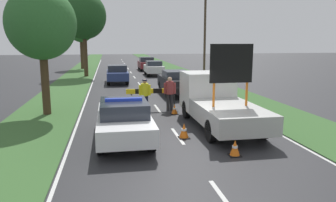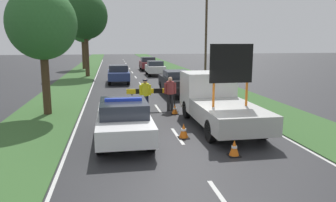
# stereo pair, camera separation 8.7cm
# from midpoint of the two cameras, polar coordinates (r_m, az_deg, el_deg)

# --- Properties ---
(ground_plane) EXTENTS (160.00, 160.00, 0.00)m
(ground_plane) POSITION_cam_midpoint_polar(r_m,az_deg,el_deg) (11.69, 2.34, -7.27)
(ground_plane) COLOR #28282B
(lane_markings) EXTENTS (7.93, 70.01, 0.01)m
(lane_markings) POSITION_cam_midpoint_polar(r_m,az_deg,el_deg) (30.31, -5.58, 3.64)
(lane_markings) COLOR silver
(lane_markings) RESTS_ON ground
(grass_verge_left) EXTENTS (3.24, 120.00, 0.03)m
(grass_verge_left) POSITION_cam_midpoint_polar(r_m,az_deg,el_deg) (31.23, -16.09, 3.50)
(grass_verge_left) COLOR #38602D
(grass_verge_left) RESTS_ON ground
(grass_verge_right) EXTENTS (3.24, 120.00, 0.03)m
(grass_verge_right) POSITION_cam_midpoint_polar(r_m,az_deg,el_deg) (32.10, 4.39, 4.05)
(grass_verge_right) COLOR #38602D
(grass_verge_right) RESTS_ON ground
(police_car) EXTENTS (1.88, 4.87, 1.56)m
(police_car) POSITION_cam_midpoint_polar(r_m,az_deg,el_deg) (11.99, -7.88, -3.14)
(police_car) COLOR white
(police_car) RESTS_ON ground
(work_truck) EXTENTS (2.21, 5.95, 3.45)m
(work_truck) POSITION_cam_midpoint_polar(r_m,az_deg,el_deg) (14.15, 8.27, 0.09)
(work_truck) COLOR white
(work_truck) RESTS_ON ground
(road_barrier) EXTENTS (2.80, 0.08, 1.12)m
(road_barrier) POSITION_cam_midpoint_polar(r_m,az_deg,el_deg) (17.03, -2.76, 1.51)
(road_barrier) COLOR black
(road_barrier) RESTS_ON ground
(police_officer) EXTENTS (0.60, 0.38, 1.68)m
(police_officer) POSITION_cam_midpoint_polar(r_m,az_deg,el_deg) (16.50, -4.21, 1.48)
(police_officer) COLOR #191E38
(police_officer) RESTS_ON ground
(pedestrian_civilian) EXTENTS (0.63, 0.40, 1.75)m
(pedestrian_civilian) POSITION_cam_midpoint_polar(r_m,az_deg,el_deg) (16.78, 0.16, 1.76)
(pedestrian_civilian) COLOR #232326
(pedestrian_civilian) RESTS_ON ground
(traffic_cone_near_police) EXTENTS (0.35, 0.35, 0.50)m
(traffic_cone_near_police) POSITION_cam_midpoint_polar(r_m,az_deg,el_deg) (16.09, 0.98, -1.45)
(traffic_cone_near_police) COLOR black
(traffic_cone_near_police) RESTS_ON ground
(traffic_cone_centre_front) EXTENTS (0.37, 0.37, 0.52)m
(traffic_cone_centre_front) POSITION_cam_midpoint_polar(r_m,az_deg,el_deg) (10.53, 11.34, -8.04)
(traffic_cone_centre_front) COLOR black
(traffic_cone_centre_front) RESTS_ON ground
(traffic_cone_near_truck) EXTENTS (0.40, 0.40, 0.56)m
(traffic_cone_near_truck) POSITION_cam_midpoint_polar(r_m,az_deg,el_deg) (12.16, 2.59, -5.22)
(traffic_cone_near_truck) COLOR black
(traffic_cone_near_truck) RESTS_ON ground
(traffic_cone_behind_barrier) EXTENTS (0.51, 0.51, 0.71)m
(traffic_cone_behind_barrier) POSITION_cam_midpoint_polar(r_m,az_deg,el_deg) (16.45, -10.18, -0.98)
(traffic_cone_behind_barrier) COLOR black
(traffic_cone_behind_barrier) RESTS_ON ground
(queued_car_sedan_black) EXTENTS (1.73, 4.63, 1.62)m
(queued_car_sedan_black) POSITION_cam_midpoint_polar(r_m,az_deg,el_deg) (21.87, 1.20, 3.33)
(queued_car_sedan_black) COLOR black
(queued_car_sedan_black) RESTS_ON ground
(queued_car_hatch_blue) EXTENTS (1.76, 4.27, 1.56)m
(queued_car_hatch_blue) POSITION_cam_midpoint_polar(r_m,az_deg,el_deg) (28.29, -8.92, 4.73)
(queued_car_hatch_blue) COLOR navy
(queued_car_hatch_blue) RESTS_ON ground
(queued_car_van_white) EXTENTS (1.72, 3.95, 1.52)m
(queued_car_van_white) POSITION_cam_midpoint_polar(r_m,az_deg,el_deg) (34.28, -2.57, 5.78)
(queued_car_van_white) COLOR silver
(queued_car_van_white) RESTS_ON ground
(queued_car_wagon_maroon) EXTENTS (1.82, 4.14, 1.62)m
(queued_car_wagon_maroon) POSITION_cam_midpoint_polar(r_m,az_deg,el_deg) (40.64, -3.84, 6.52)
(queued_car_wagon_maroon) COLOR maroon
(queued_car_wagon_maroon) RESTS_ON ground
(roadside_tree_near_left) EXTENTS (3.23, 3.23, 6.05)m
(roadside_tree_near_left) POSITION_cam_midpoint_polar(r_m,az_deg,el_deg) (16.77, -21.34, 12.37)
(roadside_tree_near_left) COLOR #42301E
(roadside_tree_near_left) RESTS_ON ground
(roadside_tree_near_right) EXTENTS (3.31, 3.31, 6.88)m
(roadside_tree_near_right) POSITION_cam_midpoint_polar(r_m,az_deg,el_deg) (43.67, -15.02, 12.09)
(roadside_tree_near_right) COLOR #42301E
(roadside_tree_near_right) RESTS_ON ground
(roadside_tree_mid_left) EXTENTS (4.39, 4.39, 8.32)m
(roadside_tree_mid_left) POSITION_cam_midpoint_polar(r_m,az_deg,el_deg) (34.31, -14.54, 14.14)
(roadside_tree_mid_left) COLOR #42301E
(roadside_tree_mid_left) RESTS_ON ground
(utility_pole) EXTENTS (1.20, 0.20, 8.02)m
(utility_pole) POSITION_cam_midpoint_polar(r_m,az_deg,el_deg) (29.48, 6.35, 11.46)
(utility_pole) COLOR #473828
(utility_pole) RESTS_ON ground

